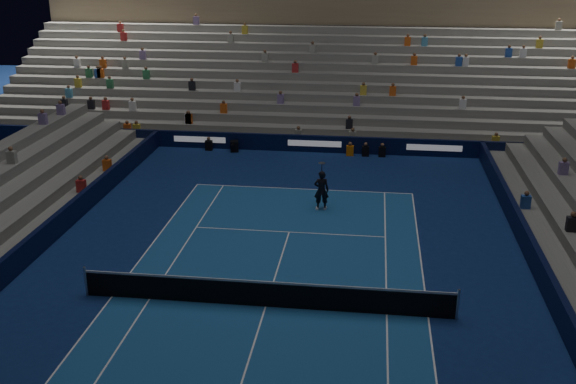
# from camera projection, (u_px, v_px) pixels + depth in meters

# --- Properties ---
(ground) EXTENTS (90.00, 90.00, 0.00)m
(ground) POSITION_uv_depth(u_px,v_px,m) (266.00, 307.00, 23.03)
(ground) COLOR #0D2052
(ground) RESTS_ON ground
(court_surface) EXTENTS (10.97, 23.77, 0.01)m
(court_surface) POSITION_uv_depth(u_px,v_px,m) (266.00, 307.00, 23.03)
(court_surface) COLOR navy
(court_surface) RESTS_ON ground
(sponsor_barrier_far) EXTENTS (44.00, 0.25, 1.00)m
(sponsor_barrier_far) POSITION_uv_depth(u_px,v_px,m) (315.00, 144.00, 40.07)
(sponsor_barrier_far) COLOR black
(sponsor_barrier_far) RESTS_ON ground
(sponsor_barrier_east) EXTENTS (0.25, 37.00, 1.00)m
(sponsor_barrier_east) POSITION_uv_depth(u_px,v_px,m) (562.00, 313.00, 21.70)
(sponsor_barrier_east) COLOR black
(sponsor_barrier_east) RESTS_ON ground
(grandstand_main) EXTENTS (44.00, 15.20, 11.20)m
(grandstand_main) POSITION_uv_depth(u_px,v_px,m) (327.00, 68.00, 47.82)
(grandstand_main) COLOR slate
(grandstand_main) RESTS_ON ground
(tennis_net) EXTENTS (12.90, 0.10, 1.10)m
(tennis_net) POSITION_uv_depth(u_px,v_px,m) (266.00, 294.00, 22.86)
(tennis_net) COLOR #B2B2B7
(tennis_net) RESTS_ON ground
(tennis_player) EXTENTS (0.73, 0.52, 1.90)m
(tennis_player) POSITION_uv_depth(u_px,v_px,m) (321.00, 190.00, 31.19)
(tennis_player) COLOR black
(tennis_player) RESTS_ON ground
(broadcast_camera) EXTENTS (0.57, 0.98, 0.63)m
(broadcast_camera) POSITION_uv_depth(u_px,v_px,m) (234.00, 146.00, 40.22)
(broadcast_camera) COLOR black
(broadcast_camera) RESTS_ON ground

